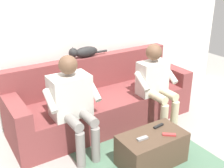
# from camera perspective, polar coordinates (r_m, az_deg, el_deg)

# --- Properties ---
(ground_plane) EXTENTS (8.00, 8.00, 0.00)m
(ground_plane) POSITION_cam_1_polar(r_m,az_deg,el_deg) (3.44, 4.20, -12.68)
(ground_plane) COLOR gray
(back_wall) EXTENTS (5.36, 0.06, 2.58)m
(back_wall) POSITION_cam_1_polar(r_m,az_deg,el_deg) (3.92, -6.18, 12.29)
(back_wall) COLOR silver
(back_wall) RESTS_ON ground
(couch) EXTENTS (2.47, 0.80, 0.87)m
(couch) POSITION_cam_1_polar(r_m,az_deg,el_deg) (3.81, -2.16, -3.69)
(couch) COLOR brown
(couch) RESTS_ON ground
(coffee_table) EXTENTS (0.72, 0.40, 0.36)m
(coffee_table) POSITION_cam_1_polar(r_m,az_deg,el_deg) (3.12, 8.07, -12.93)
(coffee_table) COLOR #4C3828
(coffee_table) RESTS_ON ground
(person_left_seated) EXTENTS (0.55, 0.53, 1.09)m
(person_left_seated) POSITION_cam_1_polar(r_m,az_deg,el_deg) (3.69, 8.90, 0.56)
(person_left_seated) COLOR beige
(person_left_seated) RESTS_ON ground
(person_right_seated) EXTENTS (0.60, 0.60, 1.13)m
(person_right_seated) POSITION_cam_1_polar(r_m,az_deg,el_deg) (3.13, -8.07, -3.14)
(person_right_seated) COLOR beige
(person_right_seated) RESTS_ON ground
(cat_on_backrest) EXTENTS (0.56, 0.13, 0.16)m
(cat_on_backrest) POSITION_cam_1_polar(r_m,az_deg,el_deg) (3.76, -5.78, 6.49)
(cat_on_backrest) COLOR black
(cat_on_backrest) RESTS_ON couch
(remote_black) EXTENTS (0.14, 0.05, 0.02)m
(remote_black) POSITION_cam_1_polar(r_m,az_deg,el_deg) (3.16, 9.44, -8.43)
(remote_black) COLOR black
(remote_black) RESTS_ON coffee_table
(remote_gray) EXTENTS (0.12, 0.05, 0.02)m
(remote_gray) POSITION_cam_1_polar(r_m,az_deg,el_deg) (2.93, 6.20, -10.94)
(remote_gray) COLOR gray
(remote_gray) RESTS_ON coffee_table
(remote_red) EXTENTS (0.13, 0.12, 0.02)m
(remote_red) POSITION_cam_1_polar(r_m,az_deg,el_deg) (3.03, 11.55, -10.06)
(remote_red) COLOR #B73333
(remote_red) RESTS_ON coffee_table
(floor_rug) EXTENTS (1.39, 1.43, 0.01)m
(floor_rug) POSITION_cam_1_polar(r_m,az_deg,el_deg) (3.30, 6.47, -14.40)
(floor_rug) COLOR #4C7056
(floor_rug) RESTS_ON ground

